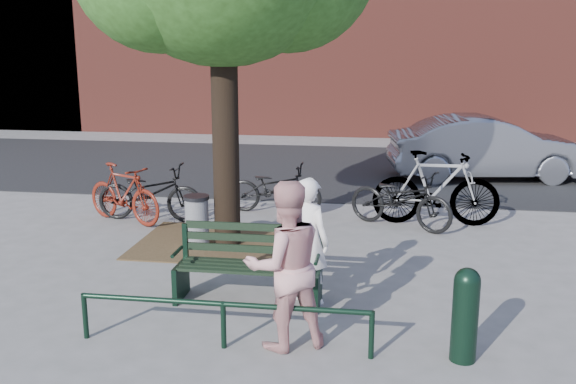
% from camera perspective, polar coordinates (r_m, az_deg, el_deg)
% --- Properties ---
extents(ground, '(90.00, 90.00, 0.00)m').
position_cam_1_polar(ground, '(7.88, -3.53, -9.74)').
color(ground, gray).
rests_on(ground, ground).
extents(dirt_pit, '(2.40, 2.00, 0.02)m').
position_cam_1_polar(dirt_pit, '(10.11, -6.47, -4.50)').
color(dirt_pit, brown).
rests_on(dirt_pit, ground).
extents(road, '(40.00, 7.00, 0.01)m').
position_cam_1_polar(road, '(15.96, 2.89, 2.11)').
color(road, black).
rests_on(road, ground).
extents(park_bench, '(1.74, 0.54, 0.97)m').
position_cam_1_polar(park_bench, '(7.78, -3.46, -6.26)').
color(park_bench, black).
rests_on(park_bench, ground).
extents(guard_railing, '(3.06, 0.06, 0.51)m').
position_cam_1_polar(guard_railing, '(6.65, -5.79, -10.49)').
color(guard_railing, black).
rests_on(guard_railing, ground).
extents(person_left, '(0.67, 0.60, 1.53)m').
position_cam_1_polar(person_left, '(7.64, 1.85, -4.33)').
color(person_left, white).
rests_on(person_left, ground).
extents(person_right, '(1.06, 0.98, 1.75)m').
position_cam_1_polar(person_right, '(6.49, -0.26, -6.54)').
color(person_right, '#D59693').
rests_on(person_right, ground).
extents(bollard, '(0.26, 0.26, 0.96)m').
position_cam_1_polar(bollard, '(6.56, 15.49, -10.20)').
color(bollard, black).
rests_on(bollard, ground).
extents(litter_bin, '(0.39, 0.39, 0.80)m').
position_cam_1_polar(litter_bin, '(9.87, -8.09, -2.57)').
color(litter_bin, gray).
rests_on(litter_bin, ground).
extents(bicycle_a, '(1.92, 0.68, 1.00)m').
position_cam_1_polar(bicycle_a, '(11.45, -12.17, -0.05)').
color(bicycle_a, black).
rests_on(bicycle_a, ground).
extents(bicycle_b, '(1.75, 1.18, 1.03)m').
position_cam_1_polar(bicycle_b, '(11.44, -14.40, -0.12)').
color(bicycle_b, '#5D170D').
rests_on(bicycle_b, ground).
extents(bicycle_c, '(1.77, 0.68, 0.92)m').
position_cam_1_polar(bicycle_c, '(11.73, -1.19, 0.33)').
color(bicycle_c, black).
rests_on(bicycle_c, ground).
extents(bicycle_d, '(2.14, 0.62, 1.28)m').
position_cam_1_polar(bicycle_d, '(11.19, 13.02, 0.33)').
color(bicycle_d, gray).
rests_on(bicycle_d, ground).
extents(bicycle_e, '(1.96, 1.44, 0.98)m').
position_cam_1_polar(bicycle_e, '(10.94, 9.98, -0.63)').
color(bicycle_e, black).
rests_on(bicycle_e, ground).
extents(parked_car, '(4.56, 2.13, 1.45)m').
position_cam_1_polar(parked_car, '(15.27, 17.31, 3.76)').
color(parked_car, gray).
rests_on(parked_car, ground).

